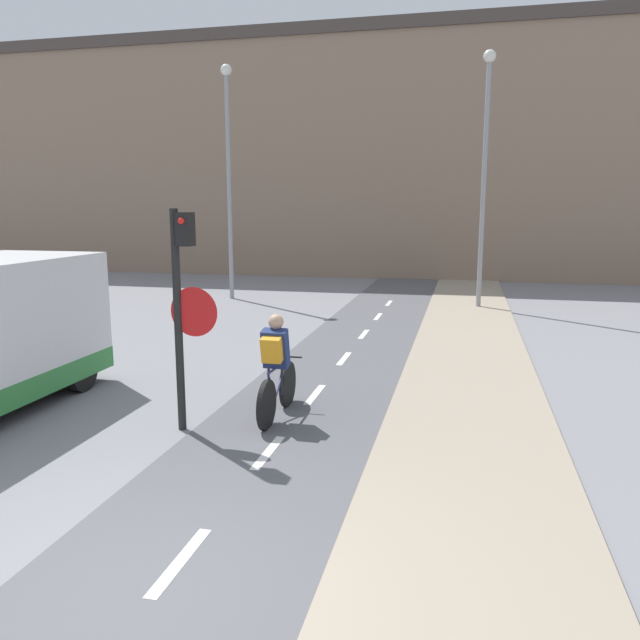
{
  "coord_description": "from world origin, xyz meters",
  "views": [
    {
      "loc": [
        2.31,
        -4.05,
        3.07
      ],
      "look_at": [
        0.0,
        5.86,
        1.2
      ],
      "focal_mm": 35.0,
      "sensor_mm": 36.0,
      "label": 1
    }
  ],
  "objects_px": {
    "traffic_light_pole": "(183,296)",
    "street_lamp_far": "(229,161)",
    "street_lamp_sidewalk": "(485,156)",
    "cyclist_near": "(276,370)"
  },
  "relations": [
    {
      "from": "traffic_light_pole",
      "to": "street_lamp_far",
      "type": "relative_size",
      "value": 0.41
    },
    {
      "from": "street_lamp_far",
      "to": "cyclist_near",
      "type": "relative_size",
      "value": 4.24
    },
    {
      "from": "traffic_light_pole",
      "to": "cyclist_near",
      "type": "xyz_separation_m",
      "value": [
        1.06,
        0.73,
        -1.16
      ]
    },
    {
      "from": "traffic_light_pole",
      "to": "street_lamp_far",
      "type": "bearing_deg",
      "value": 108.29
    },
    {
      "from": "traffic_light_pole",
      "to": "street_lamp_far",
      "type": "height_order",
      "value": "street_lamp_far"
    },
    {
      "from": "street_lamp_far",
      "to": "street_lamp_sidewalk",
      "type": "bearing_deg",
      "value": -1.19
    },
    {
      "from": "traffic_light_pole",
      "to": "cyclist_near",
      "type": "relative_size",
      "value": 1.73
    },
    {
      "from": "traffic_light_pole",
      "to": "street_lamp_sidewalk",
      "type": "height_order",
      "value": "street_lamp_sidewalk"
    },
    {
      "from": "street_lamp_far",
      "to": "street_lamp_sidewalk",
      "type": "distance_m",
      "value": 8.04
    },
    {
      "from": "traffic_light_pole",
      "to": "street_lamp_sidewalk",
      "type": "bearing_deg",
      "value": 70.79
    }
  ]
}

